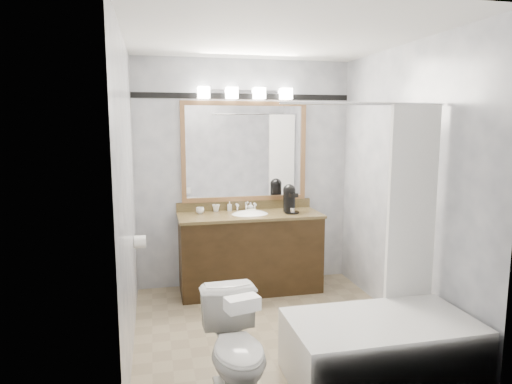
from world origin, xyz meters
TOP-DOWN VIEW (x-y plane):
  - room at (0.00, 0.00)m, footprint 2.42×2.62m
  - vanity at (0.00, 1.02)m, footprint 1.53×0.58m
  - mirror at (0.00, 1.28)m, footprint 1.40×0.04m
  - vanity_light_bar at (0.00, 1.23)m, footprint 1.02×0.14m
  - accent_stripe at (0.00, 1.29)m, footprint 2.40×0.01m
  - bathtub at (0.55, -0.90)m, footprint 1.30×0.75m
  - tp_roll at (-1.14, 0.66)m, footprint 0.11×0.12m
  - toilet at (-0.50, -0.92)m, footprint 0.42×0.70m
  - tissue_box at (-0.50, -1.12)m, footprint 0.22×0.16m
  - coffee_maker at (0.44, 1.00)m, footprint 0.16×0.20m
  - cup_left at (-0.52, 1.15)m, footprint 0.11×0.11m
  - cup_right at (-0.33, 1.23)m, footprint 0.11×0.11m
  - soap_bottle_a at (-0.18, 1.23)m, footprint 0.05×0.05m
  - soap_bottle_b at (0.05, 1.22)m, footprint 0.09×0.09m
  - soap_bar at (0.05, 1.13)m, footprint 0.10×0.08m

SIDE VIEW (x-z plane):
  - bathtub at x=0.55m, z-range -0.70..1.26m
  - toilet at x=-0.50m, z-range 0.00..0.70m
  - vanity at x=0.00m, z-range -0.04..0.93m
  - tp_roll at x=-1.14m, z-range 0.64..0.76m
  - tissue_box at x=-0.50m, z-range 0.70..0.78m
  - soap_bar at x=0.05m, z-range 0.85..0.88m
  - cup_left at x=-0.52m, z-range 0.85..0.92m
  - cup_right at x=-0.33m, z-range 0.85..0.93m
  - soap_bottle_b at x=0.05m, z-range 0.85..0.94m
  - soap_bottle_a at x=-0.18m, z-range 0.85..0.95m
  - coffee_maker at x=0.44m, z-range 0.85..1.16m
  - room at x=0.00m, z-range -0.01..2.51m
  - mirror at x=0.00m, z-range 0.95..2.05m
  - accent_stripe at x=0.00m, z-range 2.07..2.13m
  - vanity_light_bar at x=0.00m, z-range 2.07..2.19m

